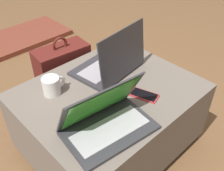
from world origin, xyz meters
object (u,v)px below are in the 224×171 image
at_px(laptop_near, 106,121).
at_px(laptop_far, 112,63).
at_px(cell_phone, 144,95).
at_px(coffee_mug, 52,85).
at_px(backpack, 64,77).

distance_m(laptop_near, laptop_far, 0.42).
relative_size(laptop_near, laptop_far, 1.03).
xyz_separation_m(laptop_far, cell_phone, (-0.03, -0.26, -0.05)).
bearing_deg(coffee_mug, backpack, 50.66).
bearing_deg(laptop_far, coffee_mug, -18.73).
bearing_deg(laptop_near, coffee_mug, 101.66).
bearing_deg(laptop_near, backpack, 78.34).
height_order(laptop_near, coffee_mug, laptop_near).
xyz_separation_m(laptop_near, laptop_far, (0.30, 0.29, 0.01)).
distance_m(backpack, coffee_mug, 0.47).
bearing_deg(coffee_mug, laptop_far, -11.57).
bearing_deg(cell_phone, coffee_mug, 115.09).
bearing_deg(backpack, coffee_mug, 56.38).
relative_size(laptop_far, cell_phone, 2.56).
distance_m(laptop_near, cell_phone, 0.28).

